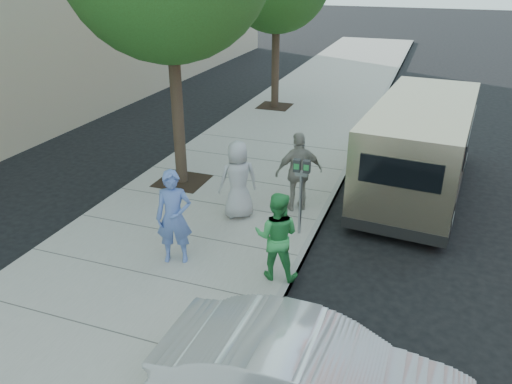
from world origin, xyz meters
TOP-DOWN VIEW (x-y plane):
  - ground at (0.00, 0.00)m, footprint 120.00×120.00m
  - sidewalk at (-1.00, 0.00)m, footprint 5.00×60.00m
  - curb_face at (1.44, 0.00)m, footprint 0.12×60.00m
  - parking_meter at (1.18, 0.85)m, footprint 0.33×0.13m
  - van at (3.24, 4.06)m, footprint 2.53×6.24m
  - sedan at (2.50, -3.43)m, footprint 3.89×1.41m
  - person_officer at (-0.69, -0.90)m, footprint 0.75×0.63m
  - person_green_shirt at (1.20, -0.77)m, footprint 0.84×0.69m
  - person_gray_shirt at (-0.26, 1.13)m, footprint 0.99×0.92m
  - person_striped_polo at (0.85, 1.89)m, footprint 1.12×0.93m

SIDE VIEW (x-z plane):
  - ground at x=0.00m, z-range 0.00..0.00m
  - sidewalk at x=-1.00m, z-range 0.00..0.15m
  - curb_face at x=1.44m, z-range -0.01..0.15m
  - sedan at x=2.50m, z-range 0.00..1.27m
  - person_green_shirt at x=1.20m, z-range 0.15..1.75m
  - person_gray_shirt at x=-0.26m, z-range 0.15..1.85m
  - person_officer at x=-0.69m, z-range 0.15..1.92m
  - person_striped_polo at x=0.85m, z-range 0.15..1.93m
  - van at x=3.24m, z-range 0.07..2.33m
  - parking_meter at x=1.18m, z-range 0.51..2.10m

